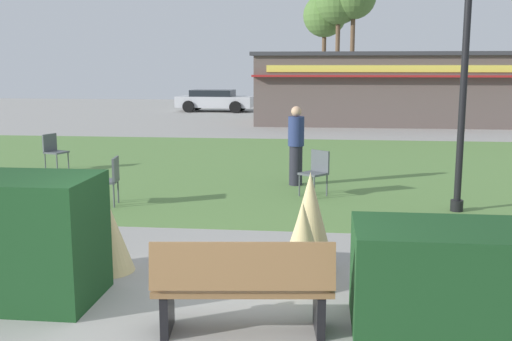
{
  "coord_description": "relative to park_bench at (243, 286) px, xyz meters",
  "views": [
    {
      "loc": [
        1.2,
        -5.44,
        2.53
      ],
      "look_at": [
        0.18,
        3.63,
        0.96
      ],
      "focal_mm": 42.85,
      "sensor_mm": 36.0,
      "label": 1
    }
  ],
  "objects": [
    {
      "name": "hedge_right",
      "position": [
        2.39,
        0.36,
        0.03
      ],
      "size": [
        2.71,
        1.1,
        1.02
      ],
      "primitive_type": "cube",
      "color": "#19421E",
      "rests_on": "ground_plane"
    },
    {
      "name": "ground_plane",
      "position": [
        -0.47,
        0.02,
        -0.48
      ],
      "size": [
        80.0,
        80.0,
        0.0
      ],
      "primitive_type": "plane",
      "color": "#999691"
    },
    {
      "name": "lamppost_mid",
      "position": [
        3.08,
        5.37,
        2.33
      ],
      "size": [
        0.36,
        0.36,
        4.49
      ],
      "color": "black",
      "rests_on": "ground_plane"
    },
    {
      "name": "ornamental_grass_behind_right",
      "position": [
        0.51,
        1.28,
        0.03
      ],
      "size": [
        0.63,
        0.63,
        1.02
      ],
      "primitive_type": "cone",
      "color": "#D1BC7F",
      "rests_on": "ground_plane"
    },
    {
      "name": "ornamental_grass_behind_center",
      "position": [
        -1.93,
        1.63,
        0.01
      ],
      "size": [
        0.69,
        0.69,
        0.99
      ],
      "primitive_type": "cone",
      "color": "#D1BC7F",
      "rests_on": "ground_plane"
    },
    {
      "name": "person_strolling",
      "position": [
        0.15,
        7.43,
        0.38
      ],
      "size": [
        0.34,
        0.34,
        1.69
      ],
      "rotation": [
        0.0,
        0.0,
        1.55
      ],
      "color": "#23232D",
      "rests_on": "ground_plane"
    },
    {
      "name": "tree_center_bg",
      "position": [
        0.62,
        35.72,
        5.21
      ],
      "size": [
        2.8,
        2.8,
        7.15
      ],
      "color": "brown",
      "rests_on": "ground_plane"
    },
    {
      "name": "park_bench",
      "position": [
        0.0,
        0.0,
        0.0
      ],
      "size": [
        1.75,
        0.71,
        0.95
      ],
      "color": "olive",
      "rests_on": "ground_plane"
    },
    {
      "name": "tree_right_bg",
      "position": [
        1.48,
        34.39,
        5.91
      ],
      "size": [
        2.8,
        2.8,
        7.86
      ],
      "color": "brown",
      "rests_on": "ground_plane"
    },
    {
      "name": "cafe_chair_center",
      "position": [
        0.6,
        6.41,
        0.05
      ],
      "size": [
        0.62,
        0.62,
        0.89
      ],
      "color": "#4C5156",
      "rests_on": "ground_plane"
    },
    {
      "name": "hedge_left",
      "position": [
        -2.6,
        0.62,
        0.2
      ],
      "size": [
        1.82,
        1.1,
        1.37
      ],
      "primitive_type": "cube",
      "color": "#19421E",
      "rests_on": "ground_plane"
    },
    {
      "name": "parked_car_west_slot",
      "position": [
        -5.35,
        28.21,
        0.16
      ],
      "size": [
        4.28,
        2.21,
        1.2
      ],
      "color": "#B7BABF",
      "rests_on": "ground_plane"
    },
    {
      "name": "cafe_chair_west",
      "position": [
        -3.13,
        5.13,
        0.05
      ],
      "size": [
        0.49,
        0.49,
        0.89
      ],
      "color": "#4C5156",
      "rests_on": "ground_plane"
    },
    {
      "name": "lawn_patch",
      "position": [
        -0.47,
        9.7,
        -0.48
      ],
      "size": [
        36.0,
        12.0,
        0.01
      ],
      "primitive_type": "cube",
      "color": "#5B8442",
      "rests_on": "ground_plane"
    },
    {
      "name": "food_kiosk",
      "position": [
        3.19,
        21.95,
        1.07
      ],
      "size": [
        11.1,
        4.72,
        3.09
      ],
      "color": "#594C47",
      "rests_on": "ground_plane"
    },
    {
      "name": "ornamental_grass_behind_left",
      "position": [
        0.58,
        1.94,
        0.14
      ],
      "size": [
        0.66,
        0.66,
        1.25
      ],
      "primitive_type": "cone",
      "color": "#D1BC7F",
      "rests_on": "ground_plane"
    },
    {
      "name": "parked_car_center_slot",
      "position": [
        0.24,
        28.21,
        0.16
      ],
      "size": [
        4.34,
        2.34,
        1.2
      ],
      "color": "silver",
      "rests_on": "ground_plane"
    },
    {
      "name": "cafe_chair_east",
      "position": [
        -5.82,
        8.66,
        0.05
      ],
      "size": [
        0.56,
        0.56,
        0.89
      ],
      "color": "#4C5156",
      "rests_on": "ground_plane"
    }
  ]
}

